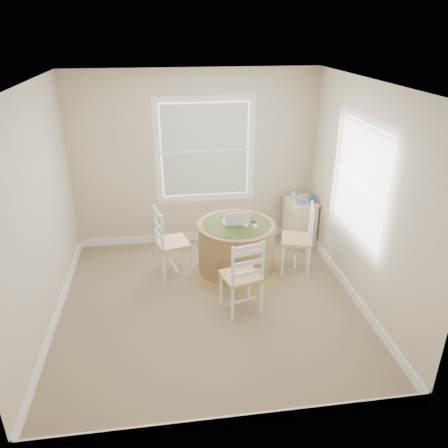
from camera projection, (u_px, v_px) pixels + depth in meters
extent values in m
cube|color=#7A674D|center=(210.00, 305.00, 5.35)|extent=(3.60, 3.60, 0.02)
cube|color=white|center=(206.00, 83.00, 4.26)|extent=(3.60, 3.60, 0.02)
cube|color=#BFB796|center=(195.00, 160.00, 6.43)|extent=(3.60, 0.02, 2.60)
cube|color=#BFB796|center=(235.00, 301.00, 3.18)|extent=(3.60, 0.02, 2.60)
cube|color=#BFB796|center=(37.00, 216.00, 4.57)|extent=(0.02, 3.60, 2.60)
cube|color=#BFB796|center=(364.00, 198.00, 5.03)|extent=(0.02, 3.60, 2.60)
cube|color=white|center=(197.00, 236.00, 6.93)|extent=(3.60, 0.02, 0.12)
cube|color=white|center=(233.00, 421.00, 3.71)|extent=(3.60, 0.02, 0.12)
cube|color=white|center=(58.00, 313.00, 5.09)|extent=(0.02, 3.60, 0.12)
cube|color=white|center=(349.00, 289.00, 5.55)|extent=(0.02, 3.60, 0.12)
cylinder|color=olive|center=(236.00, 246.00, 5.88)|extent=(1.01, 1.01, 0.66)
cone|color=olive|center=(236.00, 270.00, 6.03)|extent=(1.21, 1.21, 0.07)
cylinder|color=olive|center=(236.00, 225.00, 5.74)|extent=(1.03, 1.03, 0.03)
cylinder|color=#3A481F|center=(236.00, 224.00, 5.74)|extent=(0.90, 0.90, 0.01)
cone|color=#3A481F|center=(236.00, 228.00, 5.76)|extent=(0.99, 0.99, 0.10)
cube|color=white|center=(236.00, 223.00, 5.77)|extent=(0.33, 0.24, 0.02)
cube|color=silver|center=(236.00, 222.00, 5.76)|extent=(0.27, 0.14, 0.00)
cube|color=black|center=(237.00, 219.00, 5.60)|extent=(0.32, 0.08, 0.21)
ellipsoid|color=white|center=(245.00, 225.00, 5.67)|extent=(0.07, 0.10, 0.03)
cube|color=#B7BABF|center=(255.00, 226.00, 5.67)|extent=(0.05, 0.09, 0.02)
cube|color=black|center=(253.00, 222.00, 5.79)|extent=(0.06, 0.05, 0.02)
cube|color=beige|center=(299.00, 222.00, 6.73)|extent=(0.42, 0.54, 0.69)
cube|color=beige|center=(301.00, 201.00, 6.58)|extent=(0.45, 0.57, 0.02)
cube|color=#C3B390|center=(288.00, 236.00, 6.78)|extent=(0.06, 0.43, 0.15)
cube|color=#C3B390|center=(289.00, 223.00, 6.69)|extent=(0.06, 0.43, 0.15)
cube|color=#C3B390|center=(290.00, 211.00, 6.60)|extent=(0.06, 0.43, 0.15)
cube|color=#5679C6|center=(301.00, 200.00, 6.45)|extent=(0.13, 0.13, 0.10)
cube|color=#EBB952|center=(304.00, 197.00, 6.63)|extent=(0.16, 0.12, 0.06)
cube|color=#2F418E|center=(312.00, 199.00, 6.48)|extent=(0.09, 0.09, 0.12)
cylinder|color=beige|center=(295.00, 195.00, 6.67)|extent=(0.07, 0.07, 0.09)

